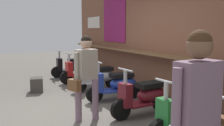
{
  "coord_description": "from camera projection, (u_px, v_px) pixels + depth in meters",
  "views": [
    {
      "loc": [
        4.55,
        -1.69,
        1.69
      ],
      "look_at": [
        -1.07,
        1.18,
        0.84
      ],
      "focal_mm": 39.83,
      "sensor_mm": 36.0,
      "label": 1
    }
  ],
  "objects": [
    {
      "name": "ground_plane",
      "position": [
        84.0,
        114.0,
        5.0
      ],
      "size": [
        29.2,
        29.2,
        0.0
      ],
      "primitive_type": "plane",
      "color": "#605B54"
    },
    {
      "name": "market_stall_facade",
      "position": [
        165.0,
        33.0,
        5.7
      ],
      "size": [
        10.43,
        0.61,
        3.24
      ],
      "color": "brown",
      "rests_on": "ground_plane"
    },
    {
      "name": "scooter_black",
      "position": [
        73.0,
        66.0,
        8.97
      ],
      "size": [
        0.46,
        1.4,
        0.97
      ],
      "rotation": [
        0.0,
        0.0,
        -1.6
      ],
      "color": "black",
      "rests_on": "ground_plane"
    },
    {
      "name": "scooter_red",
      "position": [
        83.0,
        70.0,
        8.01
      ],
      "size": [
        0.48,
        1.4,
        0.97
      ],
      "rotation": [
        0.0,
        0.0,
        -1.51
      ],
      "color": "red",
      "rests_on": "ground_plane"
    },
    {
      "name": "scooter_silver",
      "position": [
        99.0,
        77.0,
        6.92
      ],
      "size": [
        0.46,
        1.4,
        0.97
      ],
      "rotation": [
        0.0,
        0.0,
        -1.56
      ],
      "color": "#B2B5BA",
      "rests_on": "ground_plane"
    },
    {
      "name": "scooter_blue",
      "position": [
        117.0,
        84.0,
        5.97
      ],
      "size": [
        0.47,
        1.4,
        0.97
      ],
      "rotation": [
        0.0,
        0.0,
        -1.62
      ],
      "color": "#233D9E",
      "rests_on": "ground_plane"
    },
    {
      "name": "scooter_maroon",
      "position": [
        145.0,
        96.0,
        4.92
      ],
      "size": [
        0.48,
        1.4,
        0.97
      ],
      "rotation": [
        0.0,
        0.0,
        -1.51
      ],
      "color": "maroon",
      "rests_on": "ground_plane"
    },
    {
      "name": "scooter_green",
      "position": [
        189.0,
        114.0,
        3.88
      ],
      "size": [
        0.46,
        1.4,
        0.97
      ],
      "rotation": [
        0.0,
        0.0,
        -1.53
      ],
      "color": "#237533",
      "rests_on": "ground_plane"
    },
    {
      "name": "shopper_with_handbag",
      "position": [
        86.0,
        70.0,
        4.53
      ],
      "size": [
        0.42,
        0.63,
        1.59
      ],
      "rotation": [
        0.0,
        0.0,
        0.34
      ],
      "color": "gray",
      "rests_on": "ground_plane"
    },
    {
      "name": "shopper_browsing",
      "position": [
        198.0,
        105.0,
        2.19
      ],
      "size": [
        0.31,
        0.66,
        1.69
      ],
      "rotation": [
        0.0,
        0.0,
        3.21
      ],
      "color": "#999EA8",
      "rests_on": "ground_plane"
    },
    {
      "name": "merchandise_crate",
      "position": [
        37.0,
        85.0,
        6.79
      ],
      "size": [
        0.47,
        0.4,
        0.39
      ],
      "primitive_type": "cube",
      "rotation": [
        0.0,
        0.0,
        -0.2
      ],
      "color": "#3D3833",
      "rests_on": "ground_plane"
    }
  ]
}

